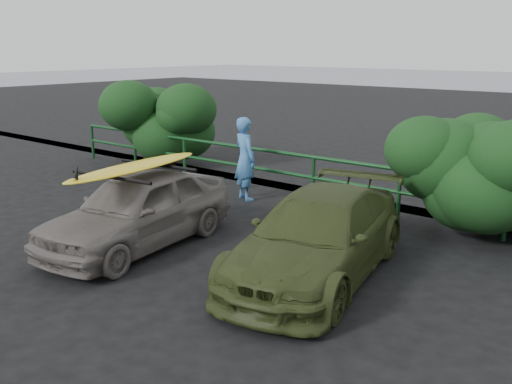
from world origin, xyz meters
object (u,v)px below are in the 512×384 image
(olive_vehicle, at_px, (318,237))
(surfboard, at_px, (135,167))
(man, at_px, (245,159))
(sedan, at_px, (138,210))
(guardrail, at_px, (276,173))

(olive_vehicle, relative_size, surfboard, 1.42)
(olive_vehicle, xyz_separation_m, surfboard, (-3.06, -0.82, 0.77))
(man, distance_m, surfboard, 3.57)
(sedan, bearing_deg, man, 91.89)
(olive_vehicle, distance_m, man, 4.54)
(sedan, xyz_separation_m, man, (-0.60, 3.49, 0.27))
(man, relative_size, surfboard, 0.62)
(guardrail, bearing_deg, surfboard, -86.10)
(guardrail, bearing_deg, olive_vehicle, -45.45)
(sedan, xyz_separation_m, surfboard, (-0.00, 0.00, 0.74))
(man, xyz_separation_m, surfboard, (0.60, -3.49, 0.47))
(guardrail, height_order, olive_vehicle, olive_vehicle)
(surfboard, bearing_deg, guardrail, 86.08)
(sedan, relative_size, surfboard, 1.27)
(guardrail, relative_size, surfboard, 4.71)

